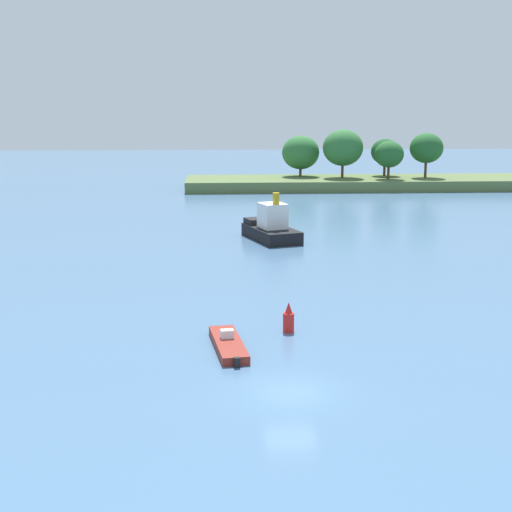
% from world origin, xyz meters
% --- Properties ---
extents(ground_plane, '(400.00, 400.00, 0.00)m').
position_xyz_m(ground_plane, '(0.00, 0.00, 0.00)').
color(ground_plane, '#476B8E').
extents(treeline_island, '(64.35, 14.15, 9.96)m').
position_xyz_m(treeline_island, '(22.59, 88.72, 2.85)').
color(treeline_island, '#566B3D').
rests_on(treeline_island, ground).
extents(tugboat, '(6.05, 8.83, 5.12)m').
position_xyz_m(tugboat, '(2.19, 40.98, 1.32)').
color(tugboat, black).
rests_on(tugboat, ground).
extents(small_motorboat, '(2.30, 6.26, 1.00)m').
position_xyz_m(small_motorboat, '(-2.95, 6.63, 0.27)').
color(small_motorboat, maroon).
rests_on(small_motorboat, ground).
extents(channel_buoy_red, '(0.70, 0.70, 1.90)m').
position_xyz_m(channel_buoy_red, '(0.86, 9.62, 0.81)').
color(channel_buoy_red, red).
rests_on(channel_buoy_red, ground).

